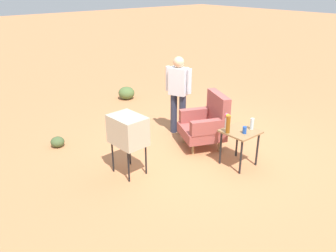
% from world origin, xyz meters
% --- Properties ---
extents(ground_plane, '(60.00, 60.00, 0.00)m').
position_xyz_m(ground_plane, '(0.00, 0.00, 0.00)').
color(ground_plane, '#C17A4C').
extents(armchair, '(1.01, 1.02, 1.06)m').
position_xyz_m(armchair, '(-0.07, -0.01, 0.50)').
color(armchair, '#937047').
rests_on(armchair, ground).
extents(side_table, '(0.56, 0.56, 0.65)m').
position_xyz_m(side_table, '(0.82, -0.11, 0.55)').
color(side_table, black).
rests_on(side_table, ground).
extents(tv_on_stand, '(0.62, 0.48, 1.03)m').
position_xyz_m(tv_on_stand, '(-0.19, -1.74, 0.78)').
color(tv_on_stand, black).
rests_on(tv_on_stand, ground).
extents(person_standing, '(0.53, 0.34, 1.64)m').
position_xyz_m(person_standing, '(-0.90, -0.02, 0.94)').
color(person_standing, '#2D3347').
rests_on(person_standing, ground).
extents(soda_can_blue, '(0.07, 0.07, 0.12)m').
position_xyz_m(soda_can_blue, '(0.93, -0.15, 0.71)').
color(soda_can_blue, blue).
rests_on(soda_can_blue, side_table).
extents(bottle_short_clear, '(0.06, 0.06, 0.20)m').
position_xyz_m(bottle_short_clear, '(0.89, 0.09, 0.75)').
color(bottle_short_clear, silver).
rests_on(bottle_short_clear, side_table).
extents(bottle_tall_amber, '(0.07, 0.07, 0.30)m').
position_xyz_m(bottle_tall_amber, '(0.73, -0.35, 0.80)').
color(bottle_tall_amber, brown).
rests_on(bottle_tall_amber, side_table).
extents(flower_vase, '(0.15, 0.10, 0.27)m').
position_xyz_m(flower_vase, '(0.59, -0.21, 0.80)').
color(flower_vase, silver).
rests_on(flower_vase, side_table).
extents(shrub_near, '(0.27, 0.27, 0.21)m').
position_xyz_m(shrub_near, '(-1.92, -2.27, 0.10)').
color(shrub_near, '#475B33').
rests_on(shrub_near, ground).
extents(shrub_mid, '(0.44, 0.44, 0.34)m').
position_xyz_m(shrub_mid, '(-3.50, 0.41, 0.17)').
color(shrub_mid, '#516B38').
rests_on(shrub_mid, ground).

